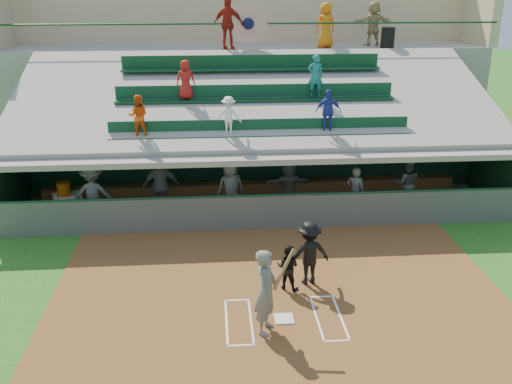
{
  "coord_description": "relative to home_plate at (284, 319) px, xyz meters",
  "views": [
    {
      "loc": [
        -1.5,
        -10.97,
        7.26
      ],
      "look_at": [
        -0.36,
        3.5,
        1.8
      ],
      "focal_mm": 40.0,
      "sensor_mm": 36.0,
      "label": 1
    }
  ],
  "objects": [
    {
      "name": "dugout_player_a",
      "position": [
        -5.26,
        5.88,
        0.95
      ],
      "size": [
        1.27,
        0.79,
        1.89
      ],
      "primitive_type": "imported",
      "rotation": [
        0.0,
        0.0,
        3.22
      ],
      "color": "#545651",
      "rests_on": "dugout_floor"
    },
    {
      "name": "dugout_player_f",
      "position": [
        4.87,
        6.35,
        0.85
      ],
      "size": [
        0.95,
        0.81,
        1.7
      ],
      "primitive_type": "imported",
      "rotation": [
        0.0,
        0.0,
        2.92
      ],
      "color": "#51544F",
      "rests_on": "dugout_floor"
    },
    {
      "name": "concourse_staff_c",
      "position": [
        5.27,
        13.12,
        5.46
      ],
      "size": [
        1.74,
        0.86,
        1.8
      ],
      "primitive_type": "imported",
      "rotation": [
        0.0,
        0.0,
        3.34
      ],
      "color": "tan",
      "rests_on": "concourse_slab"
    },
    {
      "name": "batters_box_chalk",
      "position": [
        0.0,
        0.0,
        -0.01
      ],
      "size": [
        2.65,
        1.85,
        0.01
      ],
      "color": "silver",
      "rests_on": "dirt_slab"
    },
    {
      "name": "trash_bin",
      "position": [
        5.66,
        12.23,
        4.97
      ],
      "size": [
        0.54,
        0.54,
        0.82
      ],
      "primitive_type": "cylinder",
      "color": "black",
      "rests_on": "concourse_slab"
    },
    {
      "name": "dugout_bench",
      "position": [
        -0.11,
        8.02,
        0.22
      ],
      "size": [
        14.55,
        0.71,
        0.44
      ],
      "primitive_type": "cube",
      "rotation": [
        0.0,
        0.0,
        0.02
      ],
      "color": "#925E35",
      "rests_on": "dugout_floor"
    },
    {
      "name": "dirt_slab",
      "position": [
        0.0,
        0.5,
        -0.03
      ],
      "size": [
        11.0,
        9.0,
        0.02
      ],
      "primitive_type": "cube",
      "color": "brown",
      "rests_on": "ground"
    },
    {
      "name": "concourse_staff_a",
      "position": [
        -0.76,
        12.07,
        5.56
      ],
      "size": [
        1.26,
        0.81,
        1.99
      ],
      "primitive_type": "imported",
      "rotation": [
        0.0,
        0.0,
        2.84
      ],
      "color": "#A21C12",
      "rests_on": "concourse_slab"
    },
    {
      "name": "batter_at_plate",
      "position": [
        -0.44,
        -0.4,
        0.96
      ],
      "size": [
        0.97,
        0.83,
        1.95
      ],
      "color": "#575A55",
      "rests_on": "dirt_slab"
    },
    {
      "name": "catcher",
      "position": [
        0.26,
        1.37,
        0.57
      ],
      "size": [
        0.7,
        0.64,
        1.17
      ],
      "primitive_type": "imported",
      "rotation": [
        0.0,
        0.0,
        2.72
      ],
      "color": "black",
      "rests_on": "dirt_slab"
    },
    {
      "name": "water_cooler",
      "position": [
        -6.27,
        6.41,
        0.96
      ],
      "size": [
        0.42,
        0.42,
        0.42
      ],
      "primitive_type": "cylinder",
      "color": "#CB5A0B",
      "rests_on": "white_table"
    },
    {
      "name": "home_plate",
      "position": [
        0.0,
        0.0,
        0.0
      ],
      "size": [
        0.43,
        0.43,
        0.03
      ],
      "primitive_type": "cube",
      "color": "silver",
      "rests_on": "dirt_slab"
    },
    {
      "name": "grandstand",
      "position": [
        -0.01,
        10.51,
        2.23
      ],
      "size": [
        20.4,
        10.4,
        7.8
      ],
      "color": "#505550",
      "rests_on": "ground"
    },
    {
      "name": "dugout_player_b",
      "position": [
        -3.18,
        6.31,
        0.99
      ],
      "size": [
        1.21,
        0.61,
        1.98
      ],
      "primitive_type": "imported",
      "rotation": [
        0.0,
        0.0,
        3.25
      ],
      "color": "#5C5F5A",
      "rests_on": "dugout_floor"
    },
    {
      "name": "ground",
      "position": [
        0.0,
        0.0,
        -0.04
      ],
      "size": [
        100.0,
        100.0,
        0.0
      ],
      "primitive_type": "plane",
      "color": "#225818",
      "rests_on": "ground"
    },
    {
      "name": "dugout_floor",
      "position": [
        0.0,
        6.75,
        -0.02
      ],
      "size": [
        16.0,
        3.5,
        0.04
      ],
      "primitive_type": "cube",
      "color": "gray",
      "rests_on": "ground"
    },
    {
      "name": "dugout_player_d",
      "position": [
        0.95,
        6.57,
        0.84
      ],
      "size": [
        1.59,
        0.65,
        1.66
      ],
      "primitive_type": "imported",
      "rotation": [
        0.0,
        0.0,
        3.25
      ],
      "color": "#525550",
      "rests_on": "dugout_floor"
    },
    {
      "name": "concourse_slab",
      "position": [
        0.0,
        13.5,
        2.26
      ],
      "size": [
        20.0,
        3.0,
        4.6
      ],
      "primitive_type": "cube",
      "color": "gray",
      "rests_on": "ground"
    },
    {
      "name": "home_umpire",
      "position": [
        0.81,
        1.61,
        0.82
      ],
      "size": [
        1.18,
        0.82,
        1.67
      ],
      "primitive_type": "imported",
      "rotation": [
        0.0,
        0.0,
        3.34
      ],
      "color": "black",
      "rests_on": "dirt_slab"
    },
    {
      "name": "dugout_player_e",
      "position": [
        2.99,
        5.74,
        0.83
      ],
      "size": [
        0.72,
        0.66,
        1.66
      ],
      "primitive_type": "imported",
      "rotation": [
        0.0,
        0.0,
        2.57
      ],
      "color": "#535550",
      "rests_on": "dugout_floor"
    },
    {
      "name": "white_table",
      "position": [
        -6.2,
        6.46,
        0.38
      ],
      "size": [
        1.01,
        0.89,
        0.74
      ],
      "primitive_type": "cube",
      "rotation": [
        0.0,
        0.0,
        0.35
      ],
      "color": "white",
      "rests_on": "dugout_floor"
    },
    {
      "name": "dugout_player_c",
      "position": [
        -0.97,
        6.17,
        0.92
      ],
      "size": [
        1.03,
        0.83,
        1.83
      ],
      "primitive_type": "imported",
      "rotation": [
        0.0,
        0.0,
        3.45
      ],
      "color": "#5F625C",
      "rests_on": "dugout_floor"
    },
    {
      "name": "concourse_staff_b",
      "position": [
        3.15,
        12.51,
        5.45
      ],
      "size": [
        1.0,
        0.81,
        1.77
      ],
      "primitive_type": "imported",
      "rotation": [
        0.0,
        0.0,
        3.46
      ],
      "color": "orange",
      "rests_on": "concourse_slab"
    }
  ]
}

